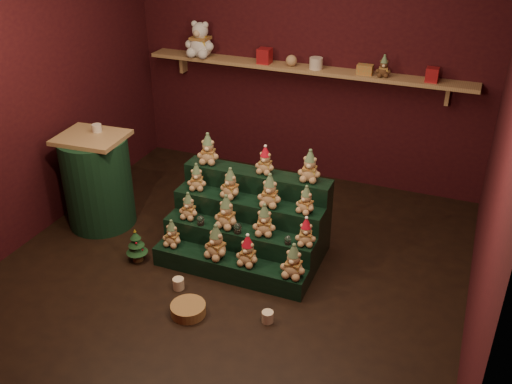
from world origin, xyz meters
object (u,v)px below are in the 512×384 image
at_px(snow_globe_a, 201,220).
at_px(mug_left, 178,284).
at_px(snow_globe_b, 238,228).
at_px(mini_christmas_tree, 136,245).
at_px(mug_right, 268,317).
at_px(white_bear, 200,34).
at_px(side_table, 98,181).
at_px(snow_globe_c, 288,240).
at_px(brown_bear, 384,66).
at_px(wicker_basket, 188,309).
at_px(riser_tier_front, 229,268).

bearing_deg(snow_globe_a, mug_left, -88.25).
xyz_separation_m(snow_globe_b, mini_christmas_tree, (-0.89, -0.25, -0.25)).
xyz_separation_m(mug_right, white_bear, (-1.77, 2.46, 1.52)).
bearing_deg(white_bear, mug_left, -67.81).
height_order(side_table, white_bear, white_bear).
height_order(snow_globe_b, white_bear, white_bear).
xyz_separation_m(snow_globe_c, white_bear, (-1.72, 1.87, 1.17)).
height_order(snow_globe_a, brown_bear, brown_bear).
xyz_separation_m(snow_globe_a, white_bear, (-0.90, 1.87, 1.16)).
relative_size(mini_christmas_tree, wicker_basket, 1.18).
bearing_deg(brown_bear, snow_globe_a, -129.70).
height_order(wicker_basket, brown_bear, brown_bear).
relative_size(side_table, mug_right, 10.21).
relative_size(mini_christmas_tree, brown_bear, 1.56).
bearing_deg(riser_tier_front, mug_right, -38.97).
bearing_deg(side_table, mug_right, -24.37).
bearing_deg(mini_christmas_tree, mug_right, -13.38).
xyz_separation_m(snow_globe_b, mug_left, (-0.34, -0.48, -0.36)).
xyz_separation_m(snow_globe_a, mug_right, (0.87, -0.59, -0.36)).
bearing_deg(wicker_basket, riser_tier_front, 80.67).
bearing_deg(mug_right, riser_tier_front, 141.03).
relative_size(white_bear, brown_bear, 2.30).
xyz_separation_m(riser_tier_front, side_table, (-1.57, 0.35, 0.38)).
xyz_separation_m(mini_christmas_tree, wicker_basket, (0.78, -0.49, -0.12)).
distance_m(riser_tier_front, wicker_basket, 0.59).
xyz_separation_m(side_table, mini_christmas_tree, (0.69, -0.45, -0.31)).
distance_m(snow_globe_b, wicker_basket, 0.83).
relative_size(snow_globe_c, white_bear, 0.16).
bearing_deg(side_table, wicker_basket, -36.28).
relative_size(snow_globe_b, brown_bear, 0.44).
bearing_deg(mug_right, wicker_basket, -166.28).
bearing_deg(mug_right, white_bear, 125.65).
xyz_separation_m(side_table, mug_right, (2.09, -0.78, -0.42)).
bearing_deg(mug_left, mug_right, -7.16).
bearing_deg(snow_globe_b, riser_tier_front, -96.72).
bearing_deg(snow_globe_a, wicker_basket, -71.60).
distance_m(snow_globe_b, side_table, 1.60).
height_order(snow_globe_c, wicker_basket, snow_globe_c).
bearing_deg(snow_globe_a, snow_globe_b, 0.00).
relative_size(snow_globe_a, white_bear, 0.18).
bearing_deg(wicker_basket, side_table, 147.68).
height_order(snow_globe_b, brown_bear, brown_bear).
xyz_separation_m(side_table, mug_left, (1.24, -0.67, -0.42)).
distance_m(snow_globe_b, mug_left, 0.69).
xyz_separation_m(snow_globe_b, snow_globe_c, (0.46, -0.00, -0.01)).
distance_m(snow_globe_a, mug_right, 1.11).
height_order(riser_tier_front, brown_bear, brown_bear).
bearing_deg(mug_left, snow_globe_c, 30.70).
xyz_separation_m(side_table, white_bear, (0.33, 1.68, 1.09)).
relative_size(snow_globe_b, white_bear, 0.19).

